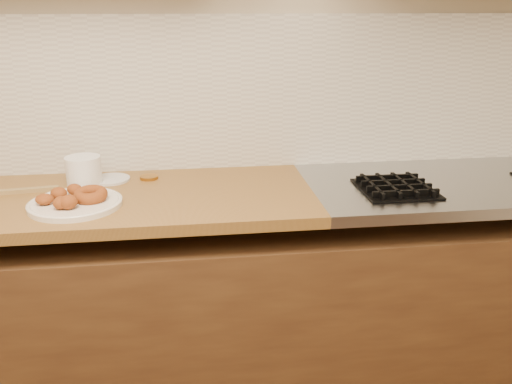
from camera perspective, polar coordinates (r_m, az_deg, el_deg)
The scene contains 12 objects.
wall_back at distance 2.16m, azimuth -9.34°, elevation 14.05°, with size 4.00×0.02×2.70m, color #C2B295.
base_cabinet at distance 2.17m, azimuth -8.15°, elevation -12.94°, with size 3.60×0.60×0.77m, color brown.
stovetop at distance 2.24m, azimuth 22.04°, elevation 0.76°, with size 1.30×0.62×0.04m, color #9EA0A5.
backsplash at distance 2.17m, azimuth -9.14°, elevation 10.07°, with size 3.60×0.02×0.60m, color beige.
burner_grates at distance 2.15m, azimuth 22.57°, elevation 0.86°, with size 0.91×0.26×0.03m.
donut_plate at distance 1.89m, azimuth -18.48°, elevation -1.20°, with size 0.30×0.30×0.02m, color white.
ring_donut at distance 1.87m, azimuth -17.04°, elevation -0.27°, with size 0.11×0.11×0.04m, color #9F4517.
fried_dough_chunks at distance 1.87m, azimuth -19.80°, elevation -0.53°, with size 0.17×0.22×0.05m.
plastic_tub at distance 2.09m, azimuth -17.68°, elevation 2.14°, with size 0.13×0.13×0.11m, color white.
tub_lid at distance 2.13m, azimuth -15.08°, elevation 1.30°, with size 0.15×0.15×0.01m, color silver.
brass_jar_lid at distance 2.11m, azimuth -11.20°, elevation 1.52°, with size 0.07×0.07×0.01m, color #A77024.
wooden_utensil at distance 2.09m, azimuth -22.77°, elevation 0.18°, with size 0.20×0.02×0.02m, color olive.
Camera 1 is at (0.06, -0.15, 1.53)m, focal length 38.00 mm.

